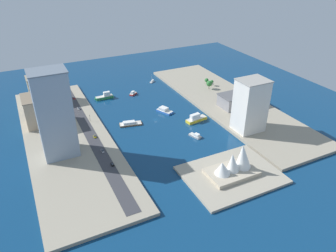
# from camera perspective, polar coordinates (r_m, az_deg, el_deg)

# --- Properties ---
(ground_plane) EXTENTS (440.00, 440.00, 0.00)m
(ground_plane) POSITION_cam_1_polar(r_m,az_deg,el_deg) (318.53, -2.19, 1.13)
(ground_plane) COLOR navy
(quay_west) EXTENTS (70.00, 240.00, 2.68)m
(quay_west) POSITION_cam_1_polar(r_m,az_deg,el_deg) (357.53, 10.48, 4.16)
(quay_west) COLOR #9E937F
(quay_west) RESTS_ON ground_plane
(quay_east) EXTENTS (70.00, 240.00, 2.68)m
(quay_east) POSITION_cam_1_polar(r_m,az_deg,el_deg) (298.40, -17.42, -2.12)
(quay_east) COLOR #9E937F
(quay_east) RESTS_ON ground_plane
(peninsula_point) EXTENTS (69.80, 54.08, 2.00)m
(peninsula_point) POSITION_cam_1_polar(r_m,az_deg,el_deg) (247.20, 11.14, -8.47)
(peninsula_point) COLOR #A89E89
(peninsula_point) RESTS_ON ground_plane
(road_strip) EXTENTS (10.27, 228.00, 0.15)m
(road_strip) POSITION_cam_1_polar(r_m,az_deg,el_deg) (300.13, -13.81, -1.06)
(road_strip) COLOR #38383D
(road_strip) RESTS_ON quay_east
(tugboat_red) EXTENTS (10.67, 9.53, 4.32)m
(tugboat_red) POSITION_cam_1_polar(r_m,az_deg,el_deg) (375.30, -6.20, 5.77)
(tugboat_red) COLOR red
(tugboat_red) RESTS_ON ground_plane
(barge_flat_brown) EXTENTS (22.66, 12.13, 3.59)m
(barge_flat_brown) POSITION_cam_1_polar(r_m,az_deg,el_deg) (310.67, -6.73, 0.44)
(barge_flat_brown) COLOR brown
(barge_flat_brown) RESTS_ON ground_plane
(catamaran_blue) EXTENTS (14.45, 19.12, 4.83)m
(catamaran_blue) POSITION_cam_1_polar(r_m,az_deg,el_deg) (332.58, -0.64, 2.80)
(catamaran_blue) COLOR blue
(catamaran_blue) RESTS_ON ground_plane
(ferry_green_doubledeck) EXTENTS (21.94, 6.20, 7.67)m
(ferry_green_doubledeck) POSITION_cam_1_polar(r_m,az_deg,el_deg) (369.68, -11.18, 5.15)
(ferry_green_doubledeck) COLOR #2D8C4C
(ferry_green_doubledeck) RESTS_ON ground_plane
(yacht_sleek_gray) EXTENTS (8.54, 13.10, 3.71)m
(yacht_sleek_gray) POSITION_cam_1_polar(r_m,az_deg,el_deg) (289.99, 4.88, -1.71)
(yacht_sleek_gray) COLOR #999EA3
(yacht_sleek_gray) RESTS_ON ground_plane
(ferry_yellow_fast) EXTENTS (24.19, 10.04, 7.88)m
(ferry_yellow_fast) POSITION_cam_1_polar(r_m,az_deg,el_deg) (315.97, 5.02, 1.34)
(ferry_yellow_fast) COLOR yellow
(ferry_yellow_fast) RESTS_ON ground_plane
(sailboat_small_white) EXTENTS (8.43, 8.22, 10.94)m
(sailboat_small_white) POSITION_cam_1_polar(r_m,az_deg,el_deg) (410.17, -2.85, 7.90)
(sailboat_small_white) COLOR white
(sailboat_small_white) RESTS_ON ground_plane
(warehouse_low_gray) EXTENTS (43.07, 22.65, 13.27)m
(warehouse_low_gray) POSITION_cam_1_polar(r_m,az_deg,el_deg) (347.57, 12.49, 4.65)
(warehouse_low_gray) COLOR gray
(warehouse_low_gray) RESTS_ON quay_west
(tower_tall_glass) EXTENTS (27.29, 21.63, 70.79)m
(tower_tall_glass) POSITION_cam_1_polar(r_m,az_deg,el_deg) (259.25, -19.46, 1.90)
(tower_tall_glass) COLOR #8C9EB2
(tower_tall_glass) RESTS_ON quay_east
(office_block_beige) EXTENTS (27.52, 19.56, 28.53)m
(office_block_beige) POSITION_cam_1_polar(r_m,az_deg,el_deg) (370.99, -21.49, 6.15)
(office_block_beige) COLOR #C6B793
(office_block_beige) RESTS_ON quay_east
(apartment_midrise_tan) EXTENTS (24.79, 28.64, 27.46)m
(apartment_midrise_tan) POSITION_cam_1_polar(r_m,az_deg,el_deg) (323.97, -22.06, 2.63)
(apartment_midrise_tan) COLOR tan
(apartment_midrise_tan) RESTS_ON quay_east
(hotel_broad_white) EXTENTS (25.91, 21.60, 48.13)m
(hotel_broad_white) POSITION_cam_1_polar(r_m,az_deg,el_deg) (294.61, 14.39, 3.56)
(hotel_broad_white) COLOR silver
(hotel_broad_white) RESTS_ON quay_west
(suv_black) EXTENTS (1.96, 4.48, 1.50)m
(suv_black) POSITION_cam_1_polar(r_m,az_deg,el_deg) (252.29, -9.83, -6.73)
(suv_black) COLOR black
(suv_black) RESTS_ON road_strip
(van_white) EXTENTS (1.86, 4.74, 1.63)m
(van_white) POSITION_cam_1_polar(r_m,az_deg,el_deg) (345.12, -15.56, 3.01)
(van_white) COLOR black
(van_white) RESTS_ON road_strip
(sedan_silver) EXTENTS (2.12, 4.71, 1.58)m
(sedan_silver) POSITION_cam_1_polar(r_m,az_deg,el_deg) (269.45, -11.53, -4.33)
(sedan_silver) COLOR black
(sedan_silver) RESTS_ON road_strip
(pickup_red) EXTENTS (1.89, 5.07, 1.51)m
(pickup_red) POSITION_cam_1_polar(r_m,az_deg,el_deg) (370.86, -16.31, 4.76)
(pickup_red) COLOR black
(pickup_red) RESTS_ON road_strip
(taxi_yellow_cab) EXTENTS (2.11, 4.36, 1.63)m
(taxi_yellow_cab) POSITION_cam_1_polar(r_m,az_deg,el_deg) (290.66, -12.86, -1.80)
(taxi_yellow_cab) COLOR black
(taxi_yellow_cab) RESTS_ON road_strip
(traffic_light_waterfront) EXTENTS (0.36, 0.36, 6.50)m
(traffic_light_waterfront) POSITION_cam_1_polar(r_m,az_deg,el_deg) (317.06, -13.72, 1.55)
(traffic_light_waterfront) COLOR black
(traffic_light_waterfront) RESTS_ON quay_east
(opera_landmark) EXTENTS (36.87, 23.46, 23.73)m
(opera_landmark) POSITION_cam_1_polar(r_m,az_deg,el_deg) (242.69, 11.65, -6.66)
(opera_landmark) COLOR #BCAD93
(opera_landmark) RESTS_ON peninsula_point
(park_tree_cluster) EXTENTS (13.77, 21.44, 10.03)m
(park_tree_cluster) POSITION_cam_1_polar(r_m,az_deg,el_deg) (388.47, 7.28, 7.66)
(park_tree_cluster) COLOR brown
(park_tree_cluster) RESTS_ON quay_west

